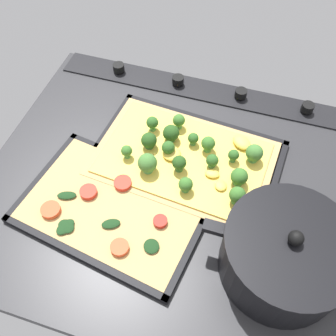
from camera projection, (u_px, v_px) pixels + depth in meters
ground_plane at (175, 189)px, 76.46cm from camera, size 76.50×62.89×3.00cm
stove_control_panel at (209, 90)px, 90.16cm from camera, size 73.44×7.00×2.60cm
baking_tray_front at (185, 162)px, 78.18cm from camera, size 40.15×28.69×1.30cm
broccoli_pizza at (187, 158)px, 76.71cm from camera, size 37.55×26.09×5.77cm
baking_tray_back at (114, 208)px, 71.84cm from camera, size 37.40×28.20×1.30cm
veggie_pizza_back at (112, 207)px, 71.16cm from camera, size 34.65×25.46×1.90cm
cooking_pot at (285, 255)px, 61.12cm from camera, size 27.79×21.00×13.09cm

